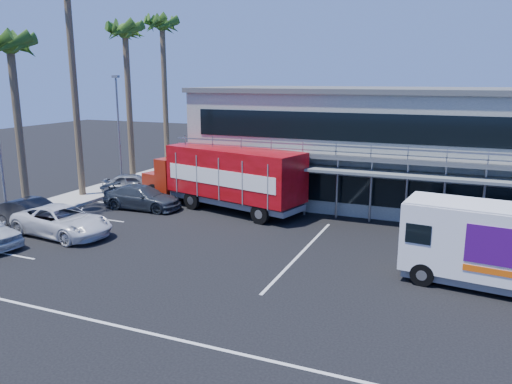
% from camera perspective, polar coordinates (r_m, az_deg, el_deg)
% --- Properties ---
extents(ground, '(120.00, 120.00, 0.00)m').
position_cam_1_polar(ground, '(21.38, -2.44, -8.78)').
color(ground, black).
rests_on(ground, ground).
extents(building, '(22.40, 12.00, 7.30)m').
position_cam_1_polar(building, '(33.62, 13.18, 5.31)').
color(building, gray).
rests_on(building, ground).
extents(curb_strip, '(3.00, 32.00, 0.16)m').
position_cam_1_polar(curb_strip, '(34.46, -21.13, -1.10)').
color(curb_strip, '#A5A399').
rests_on(curb_strip, ground).
extents(palm_c, '(2.80, 2.80, 10.75)m').
position_cam_1_polar(palm_c, '(31.44, -26.24, 14.02)').
color(palm_c, brown).
rests_on(palm_c, ground).
extents(palm_e, '(2.80, 2.80, 12.25)m').
position_cam_1_polar(palm_e, '(38.78, -14.70, 16.44)').
color(palm_e, brown).
rests_on(palm_e, ground).
extents(palm_f, '(2.80, 2.80, 13.25)m').
position_cam_1_polar(palm_f, '(43.58, -10.65, 17.38)').
color(palm_f, brown).
rests_on(palm_f, ground).
extents(light_pole_far, '(0.50, 0.25, 8.09)m').
position_cam_1_polar(light_pole_far, '(36.95, -15.42, 7.16)').
color(light_pole_far, gray).
rests_on(light_pole_far, ground).
extents(red_truck, '(11.65, 5.40, 3.83)m').
position_cam_1_polar(red_truck, '(30.33, -3.65, 1.86)').
color(red_truck, maroon).
rests_on(red_truck, ground).
extents(white_van, '(6.88, 3.01, 3.26)m').
position_cam_1_polar(white_van, '(20.94, 25.65, -5.54)').
color(white_van, white).
rests_on(white_van, ground).
extents(parked_car_b, '(4.78, 1.87, 1.55)m').
position_cam_1_polar(parked_car_b, '(29.30, -24.13, -2.32)').
color(parked_car_b, black).
rests_on(parked_car_b, ground).
extents(parked_car_c, '(5.75, 3.15, 1.53)m').
position_cam_1_polar(parked_car_c, '(27.36, -21.27, -3.11)').
color(parked_car_c, silver).
rests_on(parked_car_c, ground).
extents(parked_car_d, '(5.04, 2.21, 1.44)m').
position_cam_1_polar(parked_car_d, '(31.49, -12.86, -0.61)').
color(parked_car_d, '#2C333B').
rests_on(parked_car_d, ground).
extents(parked_car_e, '(4.53, 3.28, 1.43)m').
position_cam_1_polar(parked_car_e, '(35.76, -13.82, 0.93)').
color(parked_car_e, slate).
rests_on(parked_car_e, ground).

